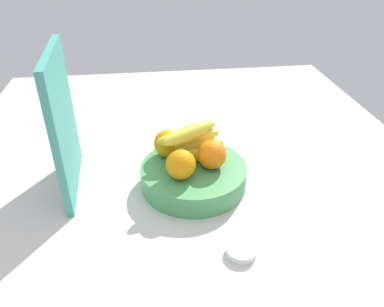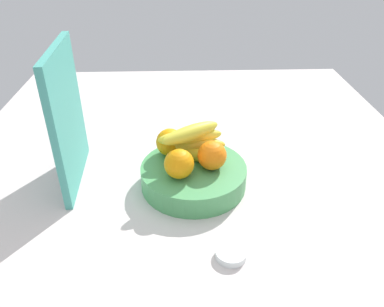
% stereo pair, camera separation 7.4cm
% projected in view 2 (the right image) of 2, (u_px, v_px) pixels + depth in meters
% --- Properties ---
extents(ground_plane, '(1.80, 1.40, 0.03)m').
position_uv_depth(ground_plane, '(194.00, 191.00, 1.01)').
color(ground_plane, beige).
extents(fruit_bowl, '(0.28, 0.28, 0.06)m').
position_uv_depth(fruit_bowl, '(192.00, 176.00, 0.99)').
color(fruit_bowl, '#4A9B59').
rests_on(fruit_bowl, ground_plane).
extents(orange_front_left, '(0.07, 0.07, 0.07)m').
position_uv_depth(orange_front_left, '(179.00, 164.00, 0.92)').
color(orange_front_left, orange).
rests_on(orange_front_left, fruit_bowl).
extents(orange_front_right, '(0.07, 0.07, 0.07)m').
position_uv_depth(orange_front_right, '(212.00, 156.00, 0.95)').
color(orange_front_right, orange).
rests_on(orange_front_right, fruit_bowl).
extents(orange_center, '(0.07, 0.07, 0.07)m').
position_uv_depth(orange_center, '(170.00, 142.00, 1.01)').
color(orange_center, orange).
rests_on(orange_center, fruit_bowl).
extents(banana_bunch, '(0.13, 0.18, 0.11)m').
position_uv_depth(banana_bunch, '(192.00, 142.00, 0.98)').
color(banana_bunch, yellow).
rests_on(banana_bunch, fruit_bowl).
extents(cutting_board, '(0.28, 0.03, 0.36)m').
position_uv_depth(cutting_board, '(67.00, 118.00, 0.94)').
color(cutting_board, teal).
rests_on(cutting_board, ground_plane).
extents(jar_lid, '(0.07, 0.07, 0.02)m').
position_uv_depth(jar_lid, '(231.00, 254.00, 0.79)').
color(jar_lid, white).
rests_on(jar_lid, ground_plane).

